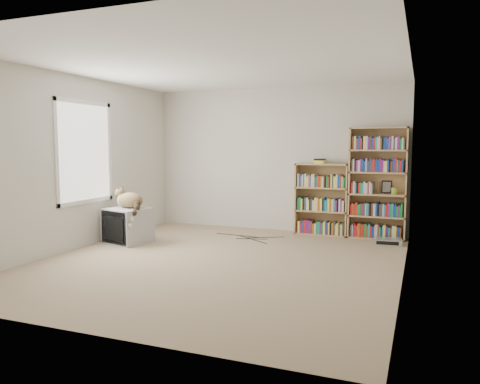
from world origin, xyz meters
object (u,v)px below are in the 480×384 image
(bookcase_tall, at_px, (378,186))
(cat, at_px, (130,203))
(bookcase_short, at_px, (322,202))
(crt_tv, at_px, (128,225))
(dvd_player, at_px, (389,241))

(bookcase_tall, bearing_deg, cat, -153.64)
(bookcase_tall, bearing_deg, bookcase_short, 179.91)
(crt_tv, distance_m, bookcase_short, 3.19)
(bookcase_short, bearing_deg, dvd_player, -20.69)
(crt_tv, relative_size, cat, 1.16)
(crt_tv, bearing_deg, dvd_player, 34.37)
(dvd_player, bearing_deg, bookcase_short, 155.63)
(dvd_player, bearing_deg, bookcase_tall, 114.26)
(bookcase_tall, distance_m, dvd_player, 0.94)
(cat, height_order, bookcase_short, bookcase_short)
(cat, height_order, dvd_player, cat)
(bookcase_tall, relative_size, bookcase_short, 1.49)
(crt_tv, xyz_separation_m, bookcase_short, (2.66, 1.75, 0.28))
(bookcase_short, bearing_deg, bookcase_tall, -0.09)
(cat, bearing_deg, bookcase_short, 44.17)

